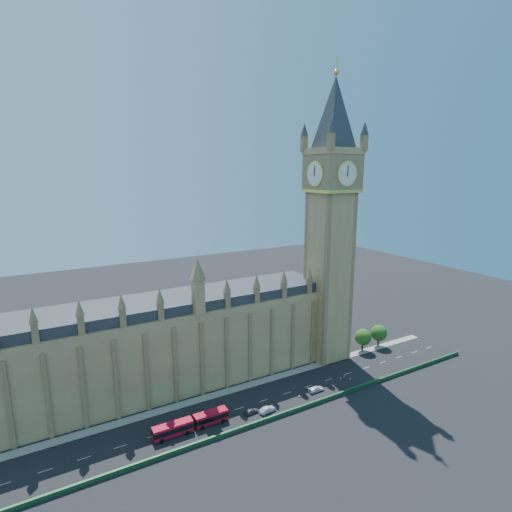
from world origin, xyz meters
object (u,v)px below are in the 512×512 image
car_silver (267,410)px  car_white (316,389)px  red_bus (191,424)px  car_grey (252,411)px

car_silver → car_white: bearing=-90.2°
red_bus → car_silver: bearing=-7.9°
red_bus → car_silver: red_bus is taller
red_bus → car_white: 39.24m
car_grey → car_white: size_ratio=0.77×
car_silver → car_white: car_silver is taller
car_grey → car_white: bearing=-93.3°
red_bus → car_white: red_bus is taller
car_silver → car_white: (18.32, 1.97, -0.04)m
car_grey → car_silver: 4.33m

